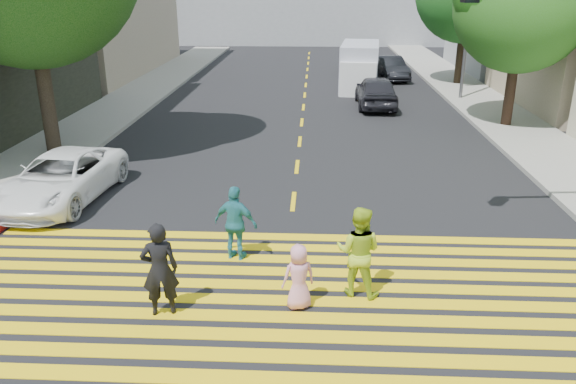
# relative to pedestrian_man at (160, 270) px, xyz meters

# --- Properties ---
(ground) EXTENTS (120.00, 120.00, 0.00)m
(ground) POSITION_rel_pedestrian_man_xyz_m (2.10, -0.49, -0.87)
(ground) COLOR black
(sidewalk_left) EXTENTS (3.00, 40.00, 0.15)m
(sidewalk_left) POSITION_rel_pedestrian_man_xyz_m (-6.40, 21.51, -0.80)
(sidewalk_left) COLOR gray
(sidewalk_left) RESTS_ON ground
(sidewalk_right) EXTENTS (3.00, 60.00, 0.15)m
(sidewalk_right) POSITION_rel_pedestrian_man_xyz_m (10.60, 14.51, -0.80)
(sidewalk_right) COLOR gray
(sidewalk_right) RESTS_ON ground
(curb_red) EXTENTS (0.20, 8.00, 0.16)m
(curb_red) POSITION_rel_pedestrian_man_xyz_m (-4.80, 5.51, -0.79)
(curb_red) COLOR maroon
(curb_red) RESTS_ON ground
(crosswalk) EXTENTS (13.40, 5.30, 0.01)m
(crosswalk) POSITION_rel_pedestrian_man_xyz_m (2.10, 0.79, -0.87)
(crosswalk) COLOR yellow
(crosswalk) RESTS_ON ground
(lane_line) EXTENTS (0.12, 34.40, 0.01)m
(lane_line) POSITION_rel_pedestrian_man_xyz_m (2.10, 22.01, -0.87)
(lane_line) COLOR yellow
(lane_line) RESTS_ON ground
(pedestrian_man) EXTENTS (0.72, 0.57, 1.74)m
(pedestrian_man) POSITION_rel_pedestrian_man_xyz_m (0.00, 0.00, 0.00)
(pedestrian_man) COLOR black
(pedestrian_man) RESTS_ON ground
(pedestrian_woman) EXTENTS (1.00, 0.88, 1.75)m
(pedestrian_woman) POSITION_rel_pedestrian_man_xyz_m (3.48, 0.85, 0.01)
(pedestrian_woman) COLOR #ADCE26
(pedestrian_woman) RESTS_ON ground
(pedestrian_child) EXTENTS (0.70, 0.58, 1.23)m
(pedestrian_child) POSITION_rel_pedestrian_man_xyz_m (2.40, 0.32, -0.26)
(pedestrian_child) COLOR pink
(pedestrian_child) RESTS_ON ground
(pedestrian_extra) EXTENTS (1.03, 0.67, 1.62)m
(pedestrian_extra) POSITION_rel_pedestrian_man_xyz_m (1.03, 2.16, -0.06)
(pedestrian_extra) COLOR teal
(pedestrian_extra) RESTS_ON ground
(white_sedan) EXTENTS (2.47, 4.72, 1.27)m
(white_sedan) POSITION_rel_pedestrian_man_xyz_m (-4.09, 5.32, -0.24)
(white_sedan) COLOR white
(white_sedan) RESTS_ON ground
(dark_car_near) EXTENTS (1.75, 4.35, 1.48)m
(dark_car_near) POSITION_rel_pedestrian_man_xyz_m (5.47, 17.72, -0.13)
(dark_car_near) COLOR black
(dark_car_near) RESTS_ON ground
(silver_car) EXTENTS (2.55, 5.03, 1.40)m
(silver_car) POSITION_rel_pedestrian_man_xyz_m (5.36, 28.66, -0.17)
(silver_car) COLOR #A8A8A8
(silver_car) RESTS_ON ground
(dark_car_parked) EXTENTS (2.06, 4.28, 1.35)m
(dark_car_parked) POSITION_rel_pedestrian_man_xyz_m (7.07, 25.68, -0.20)
(dark_car_parked) COLOR black
(dark_car_parked) RESTS_ON ground
(white_van) EXTENTS (2.43, 5.30, 2.42)m
(white_van) POSITION_rel_pedestrian_man_xyz_m (5.01, 22.36, 0.28)
(white_van) COLOR #ACAEC0
(white_van) RESTS_ON ground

